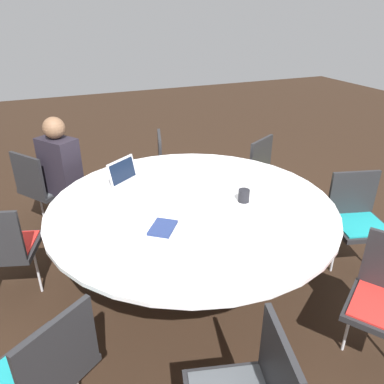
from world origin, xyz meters
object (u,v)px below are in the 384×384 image
(spiral_notebook, at_px, (163,228))
(coffee_cup, at_px, (244,196))
(chair_1, at_px, (2,245))
(chair_6, at_px, (270,173))
(laptop, at_px, (128,179))
(chair_2, at_px, (47,364))
(chair_5, at_px, (357,215))
(chair_0, at_px, (42,184))
(person_0, at_px, (62,168))
(chair_7, at_px, (172,164))

(spiral_notebook, relative_size, coffee_cup, 2.64)
(chair_1, height_order, chair_6, same)
(coffee_cup, bearing_deg, laptop, 49.98)
(chair_2, relative_size, chair_5, 1.00)
(chair_0, bearing_deg, coffee_cup, 8.76)
(chair_2, distance_m, chair_6, 2.83)
(chair_0, distance_m, person_0, 0.32)
(chair_0, relative_size, chair_2, 1.00)
(spiral_notebook, bearing_deg, chair_0, 24.33)
(chair_1, relative_size, spiral_notebook, 3.32)
(chair_1, xyz_separation_m, spiral_notebook, (-0.61, -1.05, 0.25))
(chair_0, height_order, spiral_notebook, chair_0)
(chair_6, distance_m, coffee_cup, 1.22)
(chair_6, bearing_deg, laptop, -20.40)
(chair_6, distance_m, person_0, 2.11)
(chair_5, distance_m, coffee_cup, 1.06)
(chair_6, height_order, laptop, laptop)
(chair_2, distance_m, chair_7, 2.66)
(laptop, xyz_separation_m, spiral_notebook, (-0.76, -0.04, -0.04))
(chair_0, relative_size, coffee_cup, 8.76)
(chair_7, height_order, coffee_cup, chair_7)
(chair_7, height_order, laptop, laptop)
(spiral_notebook, bearing_deg, chair_5, -91.82)
(chair_1, bearing_deg, laptop, 25.91)
(chair_5, height_order, coffee_cup, chair_5)
(chair_1, xyz_separation_m, person_0, (0.85, -0.53, 0.19))
(chair_2, height_order, laptop, laptop)
(person_0, bearing_deg, spiral_notebook, -15.70)
(chair_2, bearing_deg, chair_5, -22.09)
(chair_0, xyz_separation_m, person_0, (-0.15, -0.21, 0.19))
(chair_5, bearing_deg, spiral_notebook, 13.48)
(chair_1, xyz_separation_m, chair_2, (-1.21, -0.24, 0.00))
(chair_0, relative_size, laptop, 2.22)
(person_0, distance_m, coffee_cup, 1.80)
(chair_5, distance_m, spiral_notebook, 1.72)
(laptop, bearing_deg, chair_5, -60.46)
(laptop, bearing_deg, chair_0, 93.55)
(chair_2, distance_m, laptop, 1.59)
(chair_0, bearing_deg, chair_1, -53.21)
(chair_0, bearing_deg, person_0, 19.02)
(chair_5, xyz_separation_m, laptop, (0.82, 1.74, 0.29))
(chair_2, height_order, person_0, person_0)
(chair_5, distance_m, chair_6, 1.06)
(chair_6, relative_size, person_0, 0.71)
(chair_7, relative_size, person_0, 0.71)
(chair_0, relative_size, chair_7, 1.00)
(chair_0, bearing_deg, spiral_notebook, -11.01)
(chair_7, bearing_deg, chair_0, -73.21)
(person_0, bearing_deg, coffee_cup, 7.32)
(chair_0, relative_size, chair_1, 1.00)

